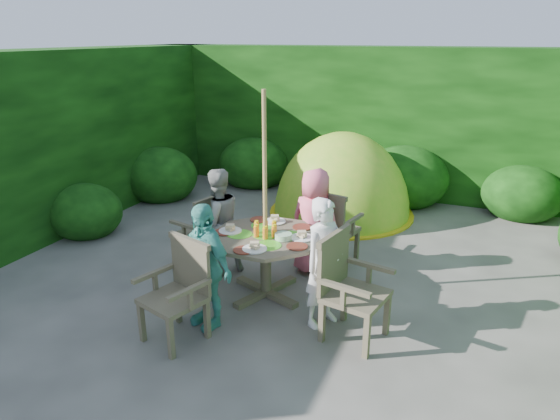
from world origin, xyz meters
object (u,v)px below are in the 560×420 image
at_px(parasol_pole, 265,199).
at_px(child_front, 205,266).
at_px(child_left, 217,222).
at_px(patio_table, 266,245).
at_px(garden_chair_back, 331,227).
at_px(garden_chair_front, 179,290).
at_px(garden_chair_left, 203,229).
at_px(garden_chair_right, 348,286).
at_px(dome_tent, 341,213).
at_px(child_back, 315,222).
at_px(child_right, 324,263).

height_order(parasol_pole, child_front, parasol_pole).
bearing_deg(child_left, patio_table, 101.86).
height_order(garden_chair_back, garden_chair_front, garden_chair_back).
distance_m(parasol_pole, garden_chair_left, 1.28).
relative_size(parasol_pole, garden_chair_right, 2.28).
distance_m(garden_chair_back, garden_chair_front, 2.20).
distance_m(garden_chair_front, dome_tent, 3.92).
bearing_deg(child_back, child_right, 121.80).
relative_size(garden_chair_back, child_front, 0.73).
xyz_separation_m(garden_chair_back, child_right, (0.33, -1.31, 0.15)).
bearing_deg(garden_chair_right, patio_table, 79.25).
height_order(garden_chair_right, garden_chair_front, garden_chair_right).
relative_size(parasol_pole, garden_chair_front, 2.42).
height_order(patio_table, garden_chair_right, garden_chair_right).
distance_m(child_front, dome_tent, 3.66).
bearing_deg(dome_tent, garden_chair_left, -123.56).
xyz_separation_m(child_left, child_front, (0.45, -1.04, -0.01)).
distance_m(garden_chair_right, child_left, 1.90).
bearing_deg(garden_chair_left, child_back, 117.69).
relative_size(child_left, dome_tent, 0.49).
xyz_separation_m(parasol_pole, garden_chair_left, (-1.02, 0.42, -0.64)).
relative_size(child_back, child_front, 1.02).
bearing_deg(parasol_pole, child_right, -21.56).
bearing_deg(child_front, child_left, 136.38).
height_order(parasol_pole, garden_chair_left, parasol_pole).
xyz_separation_m(child_right, dome_tent, (-0.71, 3.14, -0.64)).
distance_m(garden_chair_back, child_left, 1.38).
relative_size(child_right, child_left, 1.01).
height_order(garden_chair_front, child_right, child_right).
distance_m(parasol_pole, garden_chair_back, 1.26).
height_order(child_right, dome_tent, dome_tent).
bearing_deg(child_back, parasol_pole, 76.80).
bearing_deg(patio_table, garden_chair_back, 67.97).
xyz_separation_m(parasol_pole, child_back, (0.29, 0.74, -0.47)).
bearing_deg(garden_chair_front, child_right, 49.63).
xyz_separation_m(patio_table, garden_chair_back, (0.41, 1.02, -0.10)).
bearing_deg(patio_table, child_left, 158.51).
bearing_deg(child_front, garden_chair_front, -89.73).
xyz_separation_m(parasol_pole, dome_tent, (0.03, 2.84, -1.10)).
bearing_deg(child_right, child_back, 50.74).
distance_m(patio_table, garden_chair_back, 1.10).
distance_m(garden_chair_left, child_right, 1.91).
height_order(parasol_pole, garden_chair_back, parasol_pole).
bearing_deg(child_left, garden_chair_right, 101.34).
xyz_separation_m(garden_chair_front, child_front, (0.12, 0.28, 0.14)).
bearing_deg(patio_table, dome_tent, 89.41).
xyz_separation_m(garden_chair_right, dome_tent, (-0.98, 3.26, -0.52)).
distance_m(patio_table, child_front, 0.80).
height_order(patio_table, child_right, child_right).
xyz_separation_m(parasol_pole, child_left, (-0.74, 0.29, -0.46)).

